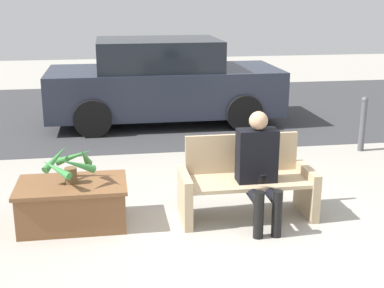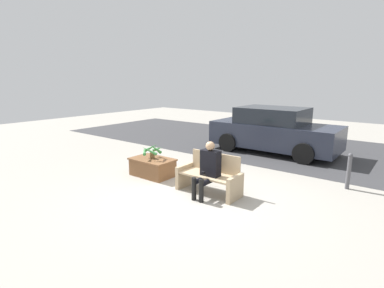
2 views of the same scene
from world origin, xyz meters
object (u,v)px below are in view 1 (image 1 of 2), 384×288
bench (246,182)px  bollard_post (363,123)px  person_seated (259,165)px  parked_car (163,82)px  planter_box (73,202)px  potted_plant (70,163)px

bench → bollard_post: size_ratio=1.70×
person_seated → parked_car: size_ratio=0.28×
person_seated → planter_box: 1.99m
potted_plant → person_seated: bearing=-6.9°
bench → parked_car: 4.53m
bench → bollard_post: bearing=41.7°
planter_box → bollard_post: (4.25, 2.09, 0.19)m
planter_box → parked_car: size_ratio=0.27×
bench → planter_box: bench is taller
bench → potted_plant: (-1.86, 0.04, 0.30)m
person_seated → potted_plant: bearing=173.1°
bollard_post → planter_box: bearing=-153.8°
person_seated → bollard_post: bearing=45.3°
parked_car → bollard_post: parked_car is taller
planter_box → potted_plant: size_ratio=1.90×
bollard_post → potted_plant: bearing=-153.8°
person_seated → bollard_post: person_seated is taller
bench → person_seated: size_ratio=1.21×
person_seated → bench: bearing=112.6°
person_seated → planter_box: size_ratio=1.05×
potted_plant → bollard_post: (4.25, 2.10, -0.24)m
bench → bollard_post: 3.21m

